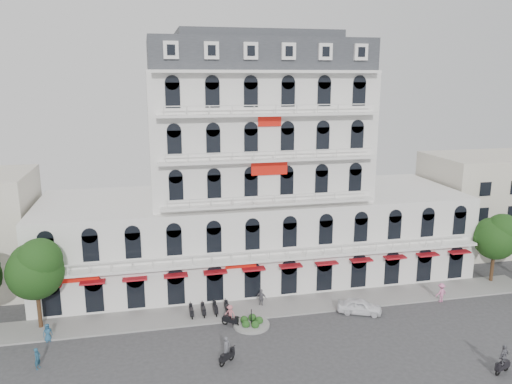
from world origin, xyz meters
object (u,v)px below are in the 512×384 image
(parked_car, at_px, (360,306))
(rider_northeast, at_px, (503,359))
(rider_west, at_px, (227,351))
(rider_center, at_px, (230,315))

(parked_car, height_order, rider_northeast, rider_northeast)
(parked_car, height_order, rider_west, rider_west)
(rider_west, height_order, rider_northeast, rider_northeast)
(parked_car, relative_size, rider_west, 1.83)
(parked_car, relative_size, rider_northeast, 1.75)
(rider_northeast, bearing_deg, rider_center, -53.00)
(parked_car, distance_m, rider_northeast, 12.92)
(parked_car, bearing_deg, rider_west, 135.42)
(parked_car, xyz_separation_m, rider_west, (-13.32, -5.59, 0.32))
(rider_northeast, relative_size, rider_center, 1.16)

